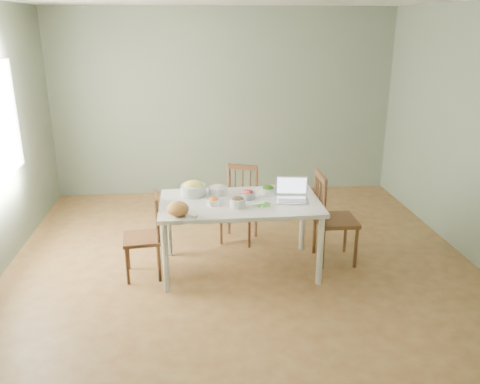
{
  "coord_description": "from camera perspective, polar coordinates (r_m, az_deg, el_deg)",
  "views": [
    {
      "loc": [
        -0.49,
        -4.72,
        2.47
      ],
      "look_at": [
        -0.03,
        -0.09,
        0.86
      ],
      "focal_mm": 36.7,
      "sensor_mm": 36.0,
      "label": 1
    }
  ],
  "objects": [
    {
      "name": "bowl_redpep",
      "position": [
        5.03,
        0.86,
        -0.28
      ],
      "size": [
        0.18,
        0.18,
        0.09
      ],
      "primitive_type": null,
      "rotation": [
        0.0,
        0.0,
        -0.24
      ],
      "color": "#B32823",
      "rests_on": "dining_table"
    },
    {
      "name": "bread_boule",
      "position": [
        4.62,
        -7.23,
        -1.94
      ],
      "size": [
        0.25,
        0.25,
        0.13
      ],
      "primitive_type": "ellipsoid",
      "rotation": [
        0.0,
        0.0,
        -0.24
      ],
      "color": "#CB7F3E",
      "rests_on": "dining_table"
    },
    {
      "name": "dining_table",
      "position": [
        5.11,
        0.0,
        -5.09
      ],
      "size": [
        1.62,
        0.91,
        0.76
      ],
      "primitive_type": null,
      "color": "white",
      "rests_on": "floor"
    },
    {
      "name": "bowl_carrot",
      "position": [
        4.87,
        -3.11,
        -1.06
      ],
      "size": [
        0.17,
        0.17,
        0.08
      ],
      "primitive_type": null,
      "rotation": [
        0.0,
        0.0,
        -0.29
      ],
      "color": "#D76011",
      "rests_on": "dining_table"
    },
    {
      "name": "chair_left",
      "position": [
        5.05,
        -11.37,
        -5.08
      ],
      "size": [
        0.4,
        0.42,
        0.87
      ],
      "primitive_type": null,
      "rotation": [
        0.0,
        0.0,
        -1.47
      ],
      "color": "#3B200F",
      "rests_on": "floor"
    },
    {
      "name": "bowl_mushroom",
      "position": [
        4.8,
        -0.26,
        -1.15
      ],
      "size": [
        0.2,
        0.2,
        0.1
      ],
      "primitive_type": null,
      "rotation": [
        0.0,
        0.0,
        0.28
      ],
      "color": "#322017",
      "rests_on": "dining_table"
    },
    {
      "name": "wall_front",
      "position": [
        2.54,
        6.13,
        -7.2
      ],
      "size": [
        5.0,
        0.0,
        2.7
      ],
      "primitive_type": "cube",
      "color": "slate",
      "rests_on": "ground"
    },
    {
      "name": "bowl_squash",
      "position": [
        5.14,
        -5.47,
        0.43
      ],
      "size": [
        0.28,
        0.28,
        0.15
      ],
      "primitive_type": null,
      "rotation": [
        0.0,
        0.0,
        0.07
      ],
      "color": "#F5DF6D",
      "rests_on": "dining_table"
    },
    {
      "name": "wall_back",
      "position": [
        7.33,
        -1.83,
        10.25
      ],
      "size": [
        5.0,
        0.0,
        2.7
      ],
      "primitive_type": "cube",
      "color": "slate",
      "rests_on": "ground"
    },
    {
      "name": "laptop",
      "position": [
        4.96,
        6.11,
        0.17
      ],
      "size": [
        0.37,
        0.33,
        0.23
      ],
      "primitive_type": null,
      "rotation": [
        0.0,
        0.0,
        -0.15
      ],
      "color": "silver",
      "rests_on": "dining_table"
    },
    {
      "name": "basil_bunch",
      "position": [
        4.86,
        2.56,
        -1.41
      ],
      "size": [
        0.19,
        0.19,
        0.02
      ],
      "primitive_type": null,
      "color": "#268011",
      "rests_on": "dining_table"
    },
    {
      "name": "bowl_onion",
      "position": [
        5.16,
        -2.56,
        0.28
      ],
      "size": [
        0.24,
        0.24,
        0.1
      ],
      "primitive_type": null,
      "rotation": [
        0.0,
        0.0,
        0.29
      ],
      "color": "white",
      "rests_on": "dining_table"
    },
    {
      "name": "floor",
      "position": [
        5.35,
        0.21,
        -8.41
      ],
      "size": [
        5.0,
        5.0,
        0.0
      ],
      "primitive_type": "cube",
      "color": "brown",
      "rests_on": "ground"
    },
    {
      "name": "bowl_broccoli",
      "position": [
        5.15,
        3.3,
        0.23
      ],
      "size": [
        0.2,
        0.2,
        0.1
      ],
      "primitive_type": null,
      "rotation": [
        0.0,
        0.0,
        -0.32
      ],
      "color": "#104C0A",
      "rests_on": "dining_table"
    },
    {
      "name": "chair_right",
      "position": [
        5.34,
        11.11,
        -2.98
      ],
      "size": [
        0.42,
        0.44,
        0.99
      ],
      "primitive_type": null,
      "rotation": [
        0.0,
        0.0,
        1.56
      ],
      "color": "#3B200F",
      "rests_on": "floor"
    },
    {
      "name": "chair_far",
      "position": [
        5.75,
        -0.14,
        -1.55
      ],
      "size": [
        0.51,
        0.49,
        0.89
      ],
      "primitive_type": null,
      "rotation": [
        0.0,
        0.0,
        -0.38
      ],
      "color": "#3B200F",
      "rests_on": "floor"
    },
    {
      "name": "butter_stick",
      "position": [
        4.57,
        -5.67,
        -2.81
      ],
      "size": [
        0.11,
        0.07,
        0.03
      ],
      "primitive_type": "cube",
      "rotation": [
        0.0,
        0.0,
        -0.36
      ],
      "color": "white",
      "rests_on": "dining_table"
    },
    {
      "name": "flatbread",
      "position": [
        5.33,
        3.85,
        0.41
      ],
      "size": [
        0.22,
        0.22,
        0.02
      ],
      "primitive_type": "cylinder",
      "rotation": [
        0.0,
        0.0,
        0.06
      ],
      "color": "#D3B689",
      "rests_on": "dining_table"
    }
  ]
}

